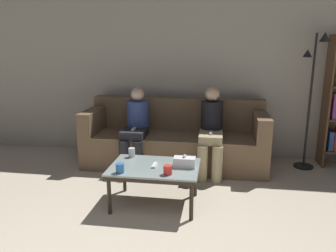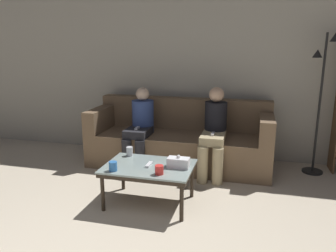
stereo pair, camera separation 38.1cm
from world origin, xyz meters
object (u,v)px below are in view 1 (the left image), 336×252
(standing_lamp, at_px, (313,87))
(cup_near_left, at_px, (168,170))
(tissue_box, at_px, (184,162))
(seated_person_left_end, at_px, (136,126))
(couch, at_px, (175,141))
(cup_near_right, at_px, (132,153))
(coffee_table, at_px, (155,170))
(cup_far_center, at_px, (120,168))
(game_remote, at_px, (155,165))
(seated_person_mid_left, at_px, (211,128))

(standing_lamp, bearing_deg, cup_near_left, -136.32)
(tissue_box, height_order, seated_person_left_end, seated_person_left_end)
(couch, height_order, cup_near_right, couch)
(tissue_box, bearing_deg, couch, 101.84)
(couch, height_order, coffee_table, couch)
(couch, relative_size, coffee_table, 2.70)
(cup_far_center, height_order, tissue_box, tissue_box)
(cup_near_left, bearing_deg, coffee_table, 129.83)
(cup_near_left, height_order, seated_person_left_end, seated_person_left_end)
(tissue_box, bearing_deg, seated_person_left_end, 127.07)
(cup_far_center, xyz_separation_m, tissue_box, (0.60, 0.26, 0.00))
(standing_lamp, bearing_deg, seated_person_left_end, -171.07)
(coffee_table, height_order, cup_far_center, cup_far_center)
(game_remote, height_order, seated_person_mid_left, seated_person_mid_left)
(tissue_box, distance_m, game_remote, 0.31)
(couch, relative_size, seated_person_left_end, 2.27)
(cup_far_center, relative_size, seated_person_left_end, 0.09)
(couch, height_order, cup_near_left, couch)
(cup_near_right, bearing_deg, game_remote, -38.30)
(cup_far_center, xyz_separation_m, game_remote, (0.30, 0.23, -0.04))
(couch, bearing_deg, cup_far_center, -103.03)
(tissue_box, bearing_deg, cup_near_right, 160.71)
(standing_lamp, bearing_deg, couch, -175.78)
(couch, relative_size, game_remote, 16.40)
(couch, xyz_separation_m, coffee_table, (-0.05, -1.26, 0.05))
(coffee_table, height_order, seated_person_left_end, seated_person_left_end)
(tissue_box, distance_m, seated_person_mid_left, 1.02)
(cup_near_right, height_order, seated_person_left_end, seated_person_left_end)
(couch, bearing_deg, tissue_box, -78.16)
(game_remote, distance_m, standing_lamp, 2.40)
(couch, xyz_separation_m, standing_lamp, (1.79, 0.13, 0.77))
(couch, distance_m, game_remote, 1.26)
(cup_near_left, height_order, cup_far_center, cup_far_center)
(cup_far_center, relative_size, game_remote, 0.63)
(couch, distance_m, standing_lamp, 1.95)
(seated_person_mid_left, bearing_deg, cup_far_center, -124.21)
(game_remote, relative_size, standing_lamp, 0.08)
(tissue_box, relative_size, seated_person_left_end, 0.20)
(seated_person_left_end, bearing_deg, cup_far_center, -82.96)
(couch, bearing_deg, cup_near_left, -85.26)
(tissue_box, relative_size, seated_person_mid_left, 0.20)
(couch, xyz_separation_m, seated_person_left_end, (-0.50, -0.23, 0.25))
(coffee_table, xyz_separation_m, cup_near_right, (-0.30, 0.24, 0.09))
(cup_near_left, relative_size, seated_person_left_end, 0.08)
(coffee_table, relative_size, seated_person_mid_left, 0.81)
(coffee_table, distance_m, standing_lamp, 2.41)
(coffee_table, height_order, tissue_box, tissue_box)
(tissue_box, bearing_deg, coffee_table, -174.88)
(seated_person_left_end, bearing_deg, seated_person_mid_left, -1.09)
(seated_person_mid_left, bearing_deg, seated_person_left_end, 178.91)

